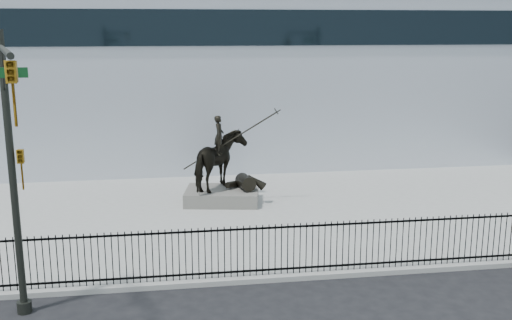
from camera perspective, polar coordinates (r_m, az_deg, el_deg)
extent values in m
plane|color=black|center=(16.40, 3.97, -12.92)|extent=(120.00, 120.00, 0.00)
cube|color=#979794|center=(22.78, 0.13, -5.24)|extent=(30.00, 12.00, 0.15)
cube|color=silver|center=(34.68, -3.18, 8.37)|extent=(44.00, 14.00, 9.00)
cube|color=black|center=(17.39, 3.08, -10.28)|extent=(22.00, 0.05, 0.05)
cube|color=black|center=(16.94, 3.12, -6.38)|extent=(22.00, 0.05, 0.05)
cube|color=black|center=(17.17, 3.10, -8.43)|extent=(22.00, 0.03, 1.50)
cube|color=#63605B|center=(24.06, -3.25, -3.43)|extent=(3.18, 2.46, 0.54)
imported|color=black|center=(23.71, -3.29, -0.13)|extent=(2.32, 2.59, 2.30)
imported|color=black|center=(23.50, -3.54, 2.37)|extent=(0.47, 0.62, 1.55)
cylinder|color=black|center=(23.52, -2.55, 1.80)|extent=(3.65, 0.70, 2.34)
cylinder|color=black|center=(16.59, -21.19, -12.91)|extent=(0.36, 0.36, 0.30)
cylinder|color=black|center=(15.50, -22.16, -1.62)|extent=(0.18, 0.18, 7.00)
cylinder|color=black|center=(12.88, -22.84, 9.60)|extent=(1.47, 4.84, 0.12)
imported|color=#A57012|center=(10.73, -22.13, 5.85)|extent=(0.18, 0.22, 1.10)
imported|color=#A57012|center=(15.40, -21.43, -0.88)|extent=(0.16, 0.20, 1.00)
cube|color=#0C3F19|center=(13.86, -22.72, 7.68)|extent=(0.90, 0.03, 0.22)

